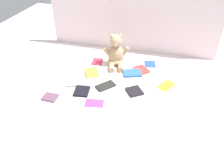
# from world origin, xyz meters

# --- Properties ---
(ground_plane) EXTENTS (3.20, 3.20, 0.00)m
(ground_plane) POSITION_xyz_m (0.00, 0.00, 0.00)
(ground_plane) COLOR silver
(backdrop_drape) EXTENTS (1.47, 0.03, 0.63)m
(backdrop_drape) POSITION_xyz_m (0.00, 0.49, 0.31)
(backdrop_drape) COLOR silver
(backdrop_drape) RESTS_ON ground_plane
(teddy_bear) EXTENTS (0.22, 0.22, 0.26)m
(teddy_bear) POSITION_xyz_m (-0.07, 0.20, 0.10)
(teddy_bear) COLOR tan
(teddy_bear) RESTS_ON ground_plane
(book_case_0) EXTENTS (0.16, 0.14, 0.02)m
(book_case_0) POSITION_xyz_m (0.09, 0.09, 0.01)
(book_case_0) COLOR blue
(book_case_0) RESTS_ON ground_plane
(book_case_1) EXTENTS (0.14, 0.14, 0.02)m
(book_case_1) POSITION_xyz_m (0.15, -0.13, 0.01)
(book_case_1) COLOR black
(book_case_1) RESTS_ON ground_plane
(book_case_2) EXTENTS (0.15, 0.10, 0.01)m
(book_case_2) POSITION_xyz_m (-0.27, -0.15, 0.01)
(book_case_2) COLOR #97A197
(book_case_2) RESTS_ON ground_plane
(book_case_3) EXTENTS (0.11, 0.12, 0.02)m
(book_case_3) POSITION_xyz_m (-0.20, -0.22, 0.01)
(book_case_3) COLOR black
(book_case_3) RESTS_ON ground_plane
(book_case_4) EXTENTS (0.09, 0.11, 0.01)m
(book_case_4) POSITION_xyz_m (-0.22, 0.19, 0.01)
(book_case_4) COLOR #D52C46
(book_case_4) RESTS_ON ground_plane
(book_case_5) EXTENTS (0.11, 0.12, 0.01)m
(book_case_5) POSITION_xyz_m (0.21, 0.27, 0.00)
(book_case_5) COLOR blue
(book_case_5) RESTS_ON ground_plane
(book_case_6) EXTENTS (0.14, 0.15, 0.01)m
(book_case_6) POSITION_xyz_m (-0.06, -0.12, 0.01)
(book_case_6) COLOR black
(book_case_6) RESTS_ON ground_plane
(book_case_7) EXTENTS (0.14, 0.16, 0.01)m
(book_case_7) POSITION_xyz_m (0.36, 0.00, 0.00)
(book_case_7) COLOR yellow
(book_case_7) RESTS_ON ground_plane
(book_case_8) EXTENTS (0.13, 0.10, 0.01)m
(book_case_8) POSITION_xyz_m (-0.08, -0.31, 0.00)
(book_case_8) COLOR #843D97
(book_case_8) RESTS_ON ground_plane
(book_case_9) EXTENTS (0.14, 0.15, 0.02)m
(book_case_9) POSITION_xyz_m (-0.21, 0.02, 0.01)
(book_case_9) COLOR yellow
(book_case_9) RESTS_ON ground_plane
(book_case_10) EXTENTS (0.15, 0.15, 0.01)m
(book_case_10) POSITION_xyz_m (0.15, 0.16, 0.01)
(book_case_10) COLOR red
(book_case_10) RESTS_ON ground_plane
(book_case_11) EXTENTS (0.10, 0.08, 0.01)m
(book_case_11) POSITION_xyz_m (-0.39, -0.33, 0.01)
(book_case_11) COLOR #624355
(book_case_11) RESTS_ON ground_plane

